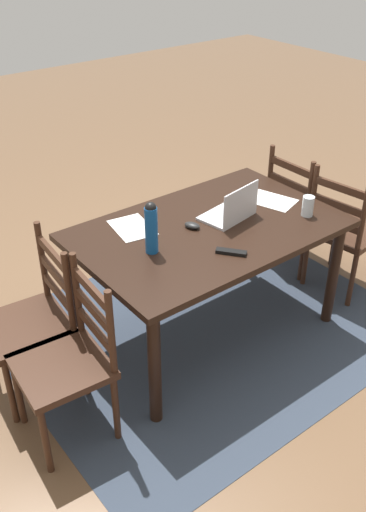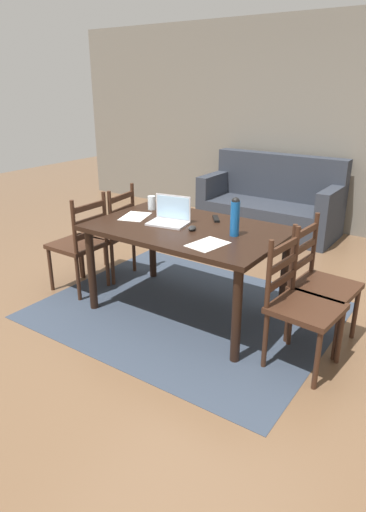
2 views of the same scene
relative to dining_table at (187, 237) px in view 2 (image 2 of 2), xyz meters
The scene contains 16 objects.
ground_plane 0.69m from the dining_table, ahead, with size 14.00×14.00×0.00m, color brown.
area_rug 0.68m from the dining_table, ahead, with size 2.44×1.98×0.01m, color #333D4C.
wall_back 3.09m from the dining_table, 90.00° to the left, with size 8.00×0.12×2.70m, color slate.
dining_table is the anchor object (origin of this frame).
chair_left_far 1.12m from the dining_table, 169.12° to the left, with size 0.49×0.49×0.95m.
chair_right_far 1.12m from the dining_table, 10.79° to the left, with size 0.47×0.47×0.95m.
chair_right_near 1.12m from the dining_table, 10.43° to the right, with size 0.48×0.48×0.95m.
chair_left_near 1.12m from the dining_table, 169.37° to the right, with size 0.44×0.44×0.95m.
couch 2.59m from the dining_table, 98.14° to the left, with size 1.80×0.80×1.00m.
laptop 0.23m from the dining_table, behind, with size 0.35×0.27×0.23m.
water_bottle 0.49m from the dining_table, ahead, with size 0.07×0.07×0.30m.
drinking_glass 0.65m from the dining_table, 155.65° to the left, with size 0.07×0.07×0.13m, color silver.
computer_mouse 0.15m from the dining_table, 29.87° to the right, with size 0.06×0.10×0.03m, color black.
tv_remote 0.34m from the dining_table, 72.68° to the left, with size 0.04×0.17×0.02m, color black.
paper_stack_left 0.55m from the dining_table, behind, with size 0.21×0.30×0.00m, color white.
paper_stack_right 0.46m from the dining_table, 36.19° to the right, with size 0.21×0.30×0.00m, color white.
Camera 2 is at (1.95, -2.87, 1.88)m, focal length 31.06 mm.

